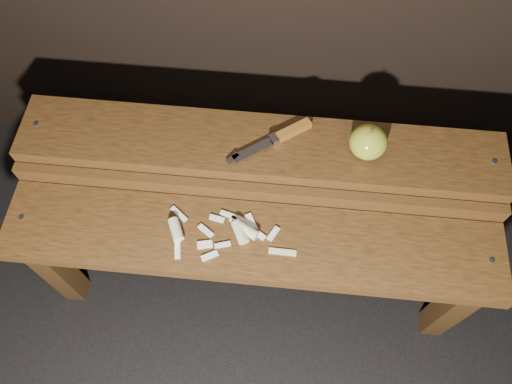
# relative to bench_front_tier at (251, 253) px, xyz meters

# --- Properties ---
(ground) EXTENTS (60.00, 60.00, 0.00)m
(ground) POSITION_rel_bench_front_tier_xyz_m (0.00, 0.06, -0.35)
(ground) COLOR black
(bench_front_tier) EXTENTS (1.20, 0.20, 0.42)m
(bench_front_tier) POSITION_rel_bench_front_tier_xyz_m (0.00, 0.00, 0.00)
(bench_front_tier) COLOR black
(bench_front_tier) RESTS_ON ground
(bench_rear_tier) EXTENTS (1.20, 0.21, 0.50)m
(bench_rear_tier) POSITION_rel_bench_front_tier_xyz_m (0.00, 0.23, 0.06)
(bench_rear_tier) COLOR black
(bench_rear_tier) RESTS_ON ground
(apple) EXTENTS (0.09, 0.09, 0.09)m
(apple) POSITION_rel_bench_front_tier_xyz_m (0.25, 0.23, 0.19)
(apple) COLOR olive
(apple) RESTS_ON bench_rear_tier
(knife) EXTENTS (0.20, 0.15, 0.02)m
(knife) POSITION_rel_bench_front_tier_xyz_m (0.05, 0.25, 0.16)
(knife) COLOR brown
(knife) RESTS_ON bench_rear_tier
(apple_scraps) EXTENTS (0.31, 0.14, 0.03)m
(apple_scraps) POSITION_rel_bench_front_tier_xyz_m (-0.07, 0.02, 0.08)
(apple_scraps) COLOR beige
(apple_scraps) RESTS_ON bench_front_tier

